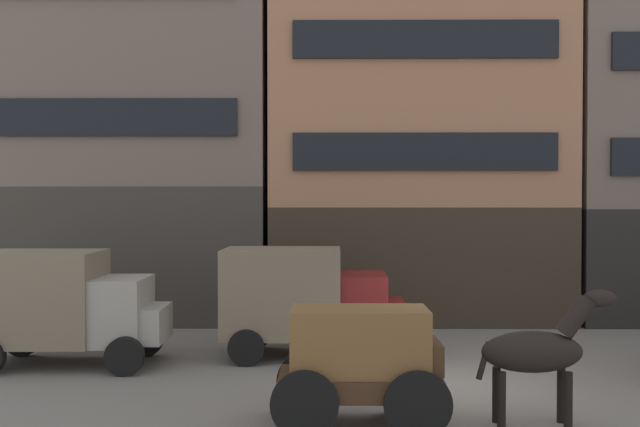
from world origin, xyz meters
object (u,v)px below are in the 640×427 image
object	(u,v)px
delivery_truck_near	(63,304)
delivery_truck_far	(306,298)
draft_horse	(538,350)
cargo_wagon	(362,357)

from	to	relation	value
delivery_truck_near	delivery_truck_far	world-z (taller)	same
draft_horse	delivery_truck_far	world-z (taller)	delivery_truck_far
cargo_wagon	draft_horse	xyz separation A→B (m)	(2.95, -0.00, 0.12)
delivery_truck_near	delivery_truck_far	distance (m)	5.63
cargo_wagon	draft_horse	size ratio (longest dim) A/B	1.24
delivery_truck_near	cargo_wagon	bearing A→B (deg)	-32.25
cargo_wagon	delivery_truck_near	size ratio (longest dim) A/B	0.66
draft_horse	delivery_truck_far	xyz separation A→B (m)	(-4.04, 5.12, 0.15)
cargo_wagon	delivery_truck_far	distance (m)	5.24
cargo_wagon	delivery_truck_far	bearing A→B (deg)	102.00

